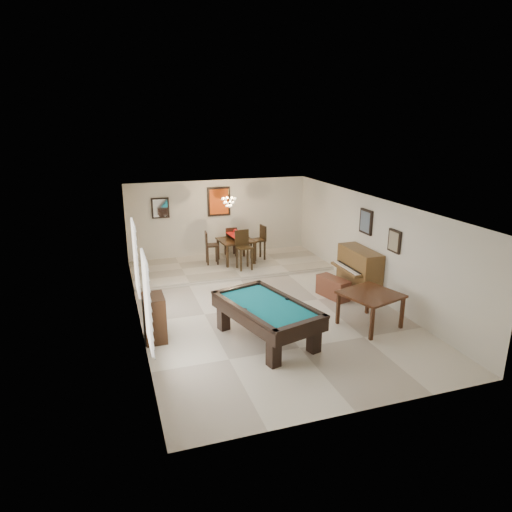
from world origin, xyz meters
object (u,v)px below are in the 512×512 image
dining_chair_north (230,241)px  piano_bench (333,288)px  dining_chair_east (258,243)px  chandelier (229,199)px  apothecary_chest (154,318)px  dining_chair_west (212,248)px  upright_piano (354,272)px  dining_chair_south (244,250)px  dining_table (236,249)px  flower_vase (236,232)px  square_table (370,310)px  pool_table (266,322)px

dining_chair_north → piano_bench: bearing=115.1°
dining_chair_east → chandelier: chandelier is taller
apothecary_chest → dining_chair_west: 4.96m
apothecary_chest → dining_chair_west: dining_chair_west is taller
upright_piano → apothecary_chest: upright_piano is taller
dining_chair_north → chandelier: chandelier is taller
dining_chair_south → chandelier: size_ratio=1.96×
upright_piano → dining_chair_west: bearing=132.0°
dining_table → dining_chair_north: 0.70m
piano_bench → dining_chair_east: (-0.92, 3.46, 0.41)m
flower_vase → dining_chair_north: 0.84m
square_table → dining_chair_east: bearing=99.6°
dining_chair_west → flower_vase: bearing=-87.2°
dining_chair_south → dining_chair_east: (0.71, 0.83, -0.04)m
apothecary_chest → square_table: bearing=-10.3°
apothecary_chest → dining_table: apothecary_chest is taller
dining_chair_south → dining_chair_north: bearing=86.9°
square_table → dining_chair_east: dining_chair_east is taller
dining_chair_north → chandelier: size_ratio=1.64×
apothecary_chest → dining_chair_east: (3.78, 4.42, 0.18)m
upright_piano → flower_vase: (-2.30, 3.37, 0.46)m
pool_table → chandelier: 5.24m
square_table → dining_chair_north: (-1.63, 5.92, 0.22)m
apothecary_chest → dining_chair_south: size_ratio=0.84×
square_table → dining_table: size_ratio=1.11×
dining_chair_south → dining_table: bearing=88.7°
dining_chair_north → dining_chair_east: bearing=141.5°
dining_chair_east → dining_table: bearing=-93.6°
pool_table → upright_piano: bearing=14.1°
pool_table → dining_chair_south: size_ratio=2.03×
dining_chair_east → chandelier: size_ratio=1.84×
pool_table → upright_piano: 3.57m
piano_bench → dining_chair_south: 3.12m
square_table → piano_bench: 1.81m
dining_chair_south → dining_chair_north: 1.49m
upright_piano → dining_chair_north: 4.67m
flower_vase → piano_bench: bearing=-64.0°
piano_bench → dining_chair_south: dining_chair_south is taller
upright_piano → piano_bench: size_ratio=1.55×
pool_table → flower_vase: bearing=65.6°
square_table → chandelier: 5.63m
upright_piano → piano_bench: 0.72m
flower_vase → dining_chair_east: 0.86m
apothecary_chest → chandelier: size_ratio=1.65×
dining_chair_south → apothecary_chest: bearing=-134.7°
chandelier → flower_vase: bearing=41.7°
square_table → dining_chair_west: dining_chair_west is taller
apothecary_chest → dining_chair_east: size_ratio=0.90×
piano_bench → dining_chair_north: (-1.66, 4.12, 0.35)m
square_table → dining_chair_east: (-0.89, 5.26, 0.28)m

